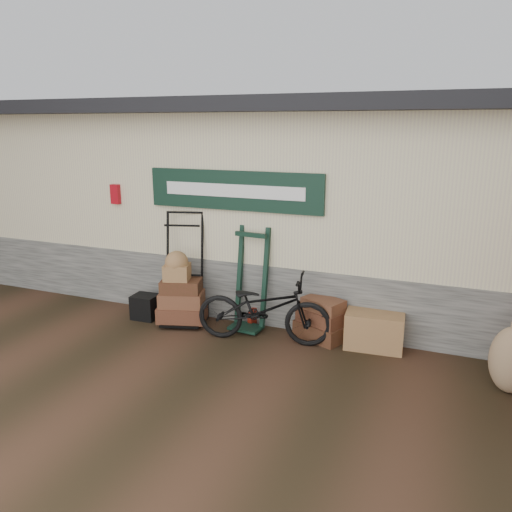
{
  "coord_description": "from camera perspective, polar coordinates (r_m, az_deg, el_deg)",
  "views": [
    {
      "loc": [
        2.58,
        -5.35,
        2.84
      ],
      "look_at": [
        0.06,
        0.9,
        1.06
      ],
      "focal_mm": 35.0,
      "sensor_mm": 36.0,
      "label": 1
    }
  ],
  "objects": [
    {
      "name": "ground",
      "position": [
        6.59,
        -3.51,
        -10.77
      ],
      "size": [
        80.0,
        80.0,
        0.0
      ],
      "primitive_type": "plane",
      "color": "black",
      "rests_on": "ground"
    },
    {
      "name": "green_barrow",
      "position": [
        7.04,
        -0.61,
        -2.64
      ],
      "size": [
        0.56,
        0.49,
        1.46
      ],
      "primitive_type": null,
      "rotation": [
        0.0,
        0.0,
        -0.09
      ],
      "color": "black",
      "rests_on": "ground"
    },
    {
      "name": "black_trunk",
      "position": [
        7.73,
        -12.52,
        -5.68
      ],
      "size": [
        0.38,
        0.33,
        0.37
      ],
      "primitive_type": "cube",
      "rotation": [
        0.0,
        0.0,
        0.04
      ],
      "color": "black",
      "rests_on": "ground"
    },
    {
      "name": "burlap_sack_left",
      "position": [
        6.15,
        27.22,
        -10.53
      ],
      "size": [
        0.57,
        0.52,
        0.76
      ],
      "primitive_type": "ellipsoid",
      "rotation": [
        0.0,
        0.0,
        -0.29
      ],
      "color": "brown",
      "rests_on": "ground"
    },
    {
      "name": "wicker_hamper",
      "position": [
        6.77,
        13.38,
        -8.18
      ],
      "size": [
        0.78,
        0.54,
        0.48
      ],
      "primitive_type": "cube",
      "rotation": [
        0.0,
        0.0,
        0.08
      ],
      "color": "brown",
      "rests_on": "ground"
    },
    {
      "name": "porter_trolley",
      "position": [
        7.35,
        -8.28,
        -1.27
      ],
      "size": [
        0.97,
        0.83,
        1.65
      ],
      "primitive_type": null,
      "rotation": [
        0.0,
        0.0,
        0.29
      ],
      "color": "black",
      "rests_on": "ground"
    },
    {
      "name": "suitcase_stack",
      "position": [
        6.88,
        7.45,
        -7.05
      ],
      "size": [
        0.77,
        0.65,
        0.59
      ],
      "primitive_type": null,
      "rotation": [
        0.0,
        0.0,
        -0.41
      ],
      "color": "#3E2913",
      "rests_on": "ground"
    },
    {
      "name": "bicycle",
      "position": [
        6.65,
        0.87,
        -5.56
      ],
      "size": [
        0.92,
        1.89,
        1.05
      ],
      "primitive_type": "imported",
      "rotation": [
        0.0,
        0.0,
        1.73
      ],
      "color": "black",
      "rests_on": "ground"
    },
    {
      "name": "station_building",
      "position": [
        8.58,
        4.18,
        6.55
      ],
      "size": [
        14.4,
        4.1,
        3.2
      ],
      "color": "#4C4C47",
      "rests_on": "ground"
    }
  ]
}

